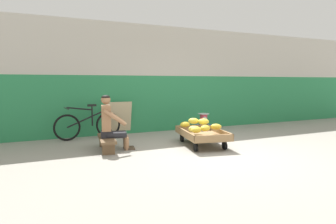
% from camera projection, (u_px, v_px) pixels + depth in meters
% --- Properties ---
extents(ground_plane, '(80.00, 80.00, 0.00)m').
position_uv_depth(ground_plane, '(221.00, 155.00, 5.72)').
color(ground_plane, gray).
extents(back_wall, '(16.00, 0.30, 2.97)m').
position_uv_depth(back_wall, '(157.00, 79.00, 8.48)').
color(back_wall, '#287F4C').
rests_on(back_wall, ground).
extents(banana_cart, '(1.10, 1.58, 0.36)m').
position_uv_depth(banana_cart, '(202.00, 135.00, 6.56)').
color(banana_cart, '#99754C').
rests_on(banana_cart, ground).
extents(banana_pile, '(0.88, 0.98, 0.25)m').
position_uv_depth(banana_pile, '(199.00, 126.00, 6.44)').
color(banana_pile, gold).
rests_on(banana_pile, banana_cart).
extents(low_bench, '(0.45, 1.13, 0.27)m').
position_uv_depth(low_bench, '(107.00, 141.00, 6.11)').
color(low_bench, brown).
rests_on(low_bench, ground).
extents(vendor_seated, '(0.72, 0.55, 1.14)m').
position_uv_depth(vendor_seated, '(111.00, 123.00, 6.10)').
color(vendor_seated, '#9E704C').
rests_on(vendor_seated, ground).
extents(plastic_crate, '(0.36, 0.28, 0.30)m').
position_uv_depth(plastic_crate, '(203.00, 130.00, 7.72)').
color(plastic_crate, '#234CA8').
rests_on(plastic_crate, ground).
extents(weighing_scale, '(0.30, 0.30, 0.29)m').
position_uv_depth(weighing_scale, '(204.00, 119.00, 7.69)').
color(weighing_scale, '#28282D').
rests_on(weighing_scale, plastic_crate).
extents(bicycle_near_left, '(1.66, 0.48, 0.86)m').
position_uv_depth(bicycle_near_left, '(88.00, 125.00, 7.32)').
color(bicycle_near_left, black).
rests_on(bicycle_near_left, ground).
extents(sign_board, '(0.70, 0.20, 0.89)m').
position_uv_depth(sign_board, '(118.00, 118.00, 7.90)').
color(sign_board, '#C6B289').
rests_on(sign_board, ground).
extents(shopping_bag, '(0.18, 0.12, 0.24)m').
position_uv_depth(shopping_bag, '(212.00, 134.00, 7.32)').
color(shopping_bag, silver).
rests_on(shopping_bag, ground).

